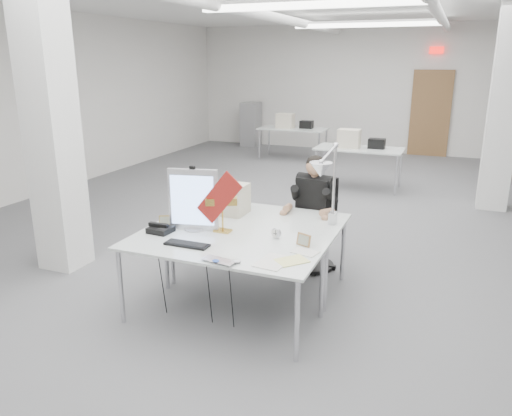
{
  "coord_description": "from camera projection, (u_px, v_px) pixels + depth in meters",
  "views": [
    {
      "loc": [
        1.85,
        -6.28,
        2.36
      ],
      "look_at": [
        0.13,
        -2.0,
        0.97
      ],
      "focal_mm": 35.0,
      "sensor_mm": 36.0,
      "label": 1
    }
  ],
  "objects": [
    {
      "name": "room_shell",
      "position": [
        310.0,
        111.0,
        6.54
      ],
      "size": [
        10.04,
        14.04,
        3.24
      ],
      "color": "#575759",
      "rests_on": "ground"
    },
    {
      "name": "desk_main",
      "position": [
        222.0,
        246.0,
        4.48
      ],
      "size": [
        1.8,
        0.9,
        0.02
      ],
      "primitive_type": "cube",
      "color": "silver",
      "rests_on": "room_shell"
    },
    {
      "name": "desk_second",
      "position": [
        258.0,
        217.0,
        5.28
      ],
      "size": [
        1.8,
        0.9,
        0.02
      ],
      "primitive_type": "cube",
      "color": "silver",
      "rests_on": "room_shell"
    },
    {
      "name": "bg_desk_a",
      "position": [
        359.0,
        149.0,
        9.3
      ],
      "size": [
        1.6,
        0.8,
        0.02
      ],
      "primitive_type": "cube",
      "color": "silver",
      "rests_on": "room_shell"
    },
    {
      "name": "bg_desk_b",
      "position": [
        293.0,
        129.0,
        11.97
      ],
      "size": [
        1.6,
        0.8,
        0.02
      ],
      "primitive_type": "cube",
      "color": "silver",
      "rests_on": "room_shell"
    },
    {
      "name": "filing_cabinet",
      "position": [
        251.0,
        124.0,
        13.91
      ],
      "size": [
        0.45,
        0.55,
        1.2
      ],
      "primitive_type": "cube",
      "color": "gray",
      "rests_on": "room_shell"
    },
    {
      "name": "office_chair",
      "position": [
        314.0,
        226.0,
        5.73
      ],
      "size": [
        0.58,
        0.58,
        1.02
      ],
      "primitive_type": null,
      "rotation": [
        0.0,
        0.0,
        -0.18
      ],
      "color": "black",
      "rests_on": "room_shell"
    },
    {
      "name": "seated_person",
      "position": [
        314.0,
        195.0,
        5.57
      ],
      "size": [
        0.56,
        0.65,
        0.86
      ],
      "primitive_type": null,
      "rotation": [
        0.0,
        0.0,
        -0.18
      ],
      "color": "black",
      "rests_on": "office_chair"
    },
    {
      "name": "monitor",
      "position": [
        193.0,
        200.0,
        4.79
      ],
      "size": [
        0.49,
        0.15,
        0.6
      ],
      "primitive_type": "cube",
      "rotation": [
        0.0,
        0.0,
        0.21
      ],
      "color": "silver",
      "rests_on": "desk_main"
    },
    {
      "name": "pennant",
      "position": [
        219.0,
        198.0,
        4.63
      ],
      "size": [
        0.49,
        0.04,
        0.53
      ],
      "primitive_type": "cube",
      "rotation": [
        0.0,
        -0.87,
        -0.06
      ],
      "color": "maroon",
      "rests_on": "monitor"
    },
    {
      "name": "keyboard",
      "position": [
        187.0,
        244.0,
        4.45
      ],
      "size": [
        0.41,
        0.14,
        0.02
      ],
      "primitive_type": "cube",
      "rotation": [
        0.0,
        0.0,
        0.0
      ],
      "color": "black",
      "rests_on": "desk_main"
    },
    {
      "name": "laptop",
      "position": [
        216.0,
        263.0,
        4.05
      ],
      "size": [
        0.32,
        0.23,
        0.02
      ],
      "primitive_type": "imported",
      "rotation": [
        0.0,
        0.0,
        -0.16
      ],
      "color": "silver",
      "rests_on": "desk_main"
    },
    {
      "name": "mouse",
      "position": [
        237.0,
        261.0,
        4.07
      ],
      "size": [
        0.09,
        0.07,
        0.03
      ],
      "primitive_type": "ellipsoid",
      "rotation": [
        0.0,
        0.0,
        0.21
      ],
      "color": "#A7A6AB",
      "rests_on": "desk_main"
    },
    {
      "name": "bankers_lamp",
      "position": [
        222.0,
        215.0,
        4.77
      ],
      "size": [
        0.32,
        0.23,
        0.33
      ],
      "primitive_type": null,
      "rotation": [
        0.0,
        0.0,
        0.43
      ],
      "color": "gold",
      "rests_on": "desk_main"
    },
    {
      "name": "desk_phone",
      "position": [
        161.0,
        230.0,
        4.79
      ],
      "size": [
        0.23,
        0.21,
        0.05
      ],
      "primitive_type": "cube",
      "rotation": [
        0.0,
        0.0,
        -0.08
      ],
      "color": "black",
      "rests_on": "desk_main"
    },
    {
      "name": "picture_frame_left",
      "position": [
        165.0,
        220.0,
        5.0
      ],
      "size": [
        0.13,
        0.08,
        0.1
      ],
      "primitive_type": "cube",
      "rotation": [
        -0.21,
        0.0,
        0.46
      ],
      "color": "olive",
      "rests_on": "desk_main"
    },
    {
      "name": "picture_frame_right",
      "position": [
        304.0,
        240.0,
        4.44
      ],
      "size": [
        0.15,
        0.08,
        0.11
      ],
      "primitive_type": "cube",
      "rotation": [
        -0.21,
        0.0,
        -0.37
      ],
      "color": "#A97848",
      "rests_on": "desk_main"
    },
    {
      "name": "desk_clock",
      "position": [
        276.0,
        233.0,
        4.63
      ],
      "size": [
        0.1,
        0.06,
        0.1
      ],
      "primitive_type": "cylinder",
      "rotation": [
        1.57,
        0.0,
        -0.35
      ],
      "color": "silver",
      "rests_on": "desk_main"
    },
    {
      "name": "paper_stack_a",
      "position": [
        273.0,
        262.0,
        4.09
      ],
      "size": [
        0.27,
        0.36,
        0.01
      ],
      "primitive_type": "cube",
      "rotation": [
        0.0,
        0.0,
        -0.12
      ],
      "color": "silver",
      "rests_on": "desk_main"
    },
    {
      "name": "paper_stack_b",
      "position": [
        292.0,
        261.0,
        4.11
      ],
      "size": [
        0.31,
        0.31,
        0.01
      ],
      "primitive_type": "cube",
      "rotation": [
        0.0,
        0.0,
        -0.73
      ],
      "color": "#E4E288",
      "rests_on": "desk_main"
    },
    {
      "name": "paper_stack_c",
      "position": [
        305.0,
        252.0,
        4.3
      ],
      "size": [
        0.25,
        0.2,
        0.01
      ],
      "primitive_type": "cube",
      "rotation": [
        0.0,
        0.0,
        -0.24
      ],
      "color": "silver",
      "rests_on": "desk_main"
    },
    {
      "name": "beige_monitor",
      "position": [
        231.0,
        199.0,
        5.34
      ],
      "size": [
        0.34,
        0.33,
        0.32
      ],
      "primitive_type": "cube",
      "rotation": [
        0.0,
        0.0,
        -0.02
      ],
      "color": "beige",
      "rests_on": "desk_second"
    },
    {
      "name": "architect_lamp",
      "position": [
        328.0,
        189.0,
        4.7
      ],
      "size": [
        0.4,
        0.69,
        0.85
      ],
      "primitive_type": null,
      "rotation": [
        0.0,
        0.0,
        -0.28
      ],
      "color": "silver",
      "rests_on": "desk_second"
    }
  ]
}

